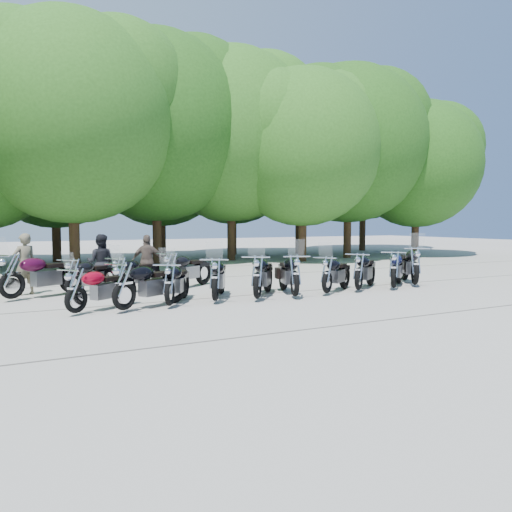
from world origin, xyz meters
name	(u,v)px	position (x,y,z in m)	size (l,w,h in m)	color
ground	(283,302)	(0.00, 0.00, 0.00)	(90.00, 90.00, 0.00)	gray
tree_3	(71,119)	(-3.57, 11.24, 6.32)	(8.70, 8.70, 10.67)	#3A2614
tree_4	(156,127)	(0.54, 13.09, 6.64)	(9.13, 9.13, 11.20)	#3A2614
tree_5	(231,136)	(4.61, 13.20, 6.57)	(9.04, 9.04, 11.10)	#3A2614
tree_6	(303,148)	(7.55, 10.82, 5.81)	(8.00, 8.00, 9.82)	#3A2614
tree_7	(348,144)	(11.20, 11.78, 6.39)	(8.79, 8.79, 10.79)	#3A2614
tree_8	(417,164)	(15.83, 11.20, 5.47)	(7.53, 7.53, 9.25)	#3A2614
tree_11	(54,154)	(-3.76, 16.43, 5.49)	(7.56, 7.56, 9.28)	#3A2614
tree_12	(161,156)	(1.80, 16.47, 5.72)	(7.88, 7.88, 9.67)	#3A2614
tree_13	(233,157)	(6.69, 17.47, 6.04)	(8.31, 8.31, 10.20)	#3A2614
tree_14	(299,162)	(10.68, 16.09, 5.83)	(8.02, 8.02, 9.84)	#3A2614
tree_15	(364,151)	(16.61, 17.02, 7.03)	(9.67, 9.67, 11.86)	#3A2614
motorcycle_0	(76,289)	(-4.97, 0.53, 0.60)	(0.64, 2.11, 1.20)	maroon
motorcycle_1	(124,284)	(-3.96, 0.37, 0.66)	(0.71, 2.32, 1.31)	black
motorcycle_2	(170,283)	(-2.85, 0.50, 0.61)	(0.66, 2.17, 1.23)	black
motorcycle_3	(215,278)	(-1.62, 0.62, 0.66)	(0.71, 2.33, 1.32)	black
motorcycle_4	(258,275)	(-0.51, 0.43, 0.68)	(0.73, 2.41, 1.36)	black
motorcycle_5	(295,274)	(0.57, 0.34, 0.67)	(0.73, 2.39, 1.35)	black
motorcycle_6	(327,273)	(1.69, 0.43, 0.63)	(0.68, 2.22, 1.25)	black
motorcycle_7	(359,270)	(2.90, 0.55, 0.66)	(0.71, 2.32, 1.31)	black
motorcycle_8	(394,268)	(4.15, 0.42, 0.67)	(0.73, 2.39, 1.35)	black
motorcycle_9	(415,264)	(5.24, 0.65, 0.72)	(0.78, 2.55, 1.44)	black
motorcycle_10	(12,275)	(-6.17, 3.34, 0.70)	(0.76, 2.49, 1.41)	#35071F
motorcycle_11	(73,276)	(-4.69, 3.16, 0.61)	(0.66, 2.16, 1.22)	black
motorcycle_12	(119,274)	(-3.45, 3.19, 0.61)	(0.65, 2.15, 1.21)	black
motorcycle_13	(171,269)	(-1.89, 3.36, 0.65)	(0.70, 2.30, 1.30)	black
rider_0	(25,264)	(-5.81, 4.48, 0.87)	(0.64, 0.42, 1.74)	#655E48
rider_1	(101,262)	(-3.74, 4.41, 0.85)	(0.82, 0.64, 1.69)	black
rider_2	(148,262)	(-2.36, 4.25, 0.83)	(0.98, 0.41, 1.67)	brown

